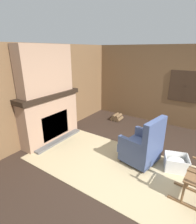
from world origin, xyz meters
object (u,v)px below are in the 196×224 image
Objects in this scene: firewood_stack at (117,117)px; storage_case at (50,89)px; oil_lamp_vase at (32,93)px; laundry_basket at (176,163)px; armchair at (143,147)px.

storage_case reaches higher than firewood_stack.
firewood_stack is 2.53m from storage_case.
oil_lamp_vase is at bearing -90.01° from storage_case.
storage_case is (-3.07, -0.39, 1.18)m from laundry_basket.
armchair reaches higher than laundry_basket.
laundry_basket is 3.31m from storage_case.
storage_case is at bearing 89.99° from oil_lamp_vase.
firewood_stack is at bearing 67.12° from storage_case.
oil_lamp_vase is at bearing -163.60° from laundry_basket.
firewood_stack is 2.75m from laundry_basket.
oil_lamp_vase reaches higher than firewood_stack.
oil_lamp_vase is at bearing -108.66° from firewood_stack.
laundry_basket is at bearing 7.33° from storage_case.
storage_case is (-0.86, -2.03, 1.23)m from firewood_stack.
armchair is 2.88× the size of firewood_stack.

